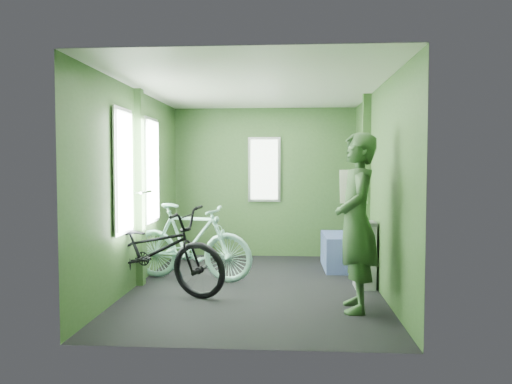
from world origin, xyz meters
TOP-DOWN VIEW (x-y plane):
  - room at (-0.04, 0.04)m, footprint 4.00×4.02m
  - bicycle_black at (-1.12, -0.39)m, footprint 1.96×1.30m
  - bicycle_mint at (-0.82, 0.24)m, footprint 1.67×0.89m
  - passenger at (1.04, -0.89)m, footprint 0.42×0.68m
  - waste_box at (1.26, 0.04)m, footprint 0.23×0.32m
  - bench_seat at (1.15, 1.13)m, footprint 0.54×0.94m

SIDE VIEW (x-z plane):
  - bicycle_black at x=-1.12m, z-range -0.51..0.51m
  - bicycle_mint at x=-0.82m, z-range -0.50..0.50m
  - bench_seat at x=1.15m, z-range -0.20..0.78m
  - waste_box at x=1.26m, z-range 0.00..0.77m
  - passenger at x=1.04m, z-range 0.00..1.73m
  - room at x=-0.04m, z-range 0.28..2.59m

